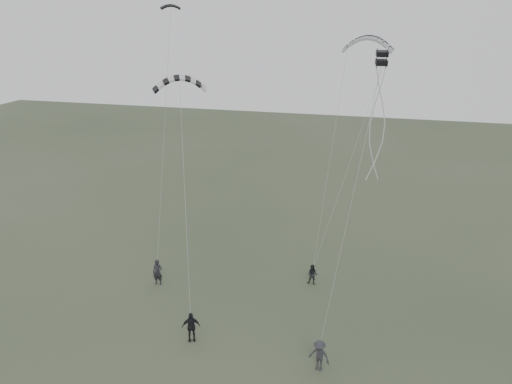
% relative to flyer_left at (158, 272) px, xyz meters
% --- Properties ---
extents(ground, '(140.00, 140.00, 0.00)m').
position_rel_flyer_left_xyz_m(ground, '(6.36, -4.68, -0.96)').
color(ground, '#33402B').
rests_on(ground, ground).
extents(flyer_left, '(0.74, 0.52, 1.92)m').
position_rel_flyer_left_xyz_m(flyer_left, '(0.00, 0.00, 0.00)').
color(flyer_left, black).
rests_on(flyer_left, ground).
extents(flyer_right, '(0.80, 0.66, 1.54)m').
position_rel_flyer_left_xyz_m(flyer_right, '(10.76, 2.75, -0.19)').
color(flyer_right, black).
rests_on(flyer_right, ground).
extents(flyer_center, '(1.18, 0.84, 1.86)m').
position_rel_flyer_left_xyz_m(flyer_center, '(4.71, -5.50, -0.03)').
color(flyer_center, black).
rests_on(flyer_center, ground).
extents(flyer_far, '(1.33, 0.98, 1.84)m').
position_rel_flyer_left_xyz_m(flyer_far, '(12.43, -6.20, -0.04)').
color(flyer_far, '#2A2A2F').
rests_on(flyer_far, ground).
extents(kite_dark_small, '(1.48, 1.17, 0.58)m').
position_rel_flyer_left_xyz_m(kite_dark_small, '(-0.62, 6.27, 17.95)').
color(kite_dark_small, black).
rests_on(kite_dark_small, flyer_left).
extents(kite_pale_large, '(3.63, 1.28, 1.59)m').
position_rel_flyer_left_xyz_m(kite_pale_large, '(13.22, 8.43, 15.79)').
color(kite_pale_large, '#97999C').
rests_on(kite_pale_large, flyer_right).
extents(kite_striped, '(3.54, 2.46, 1.45)m').
position_rel_flyer_left_xyz_m(kite_striped, '(1.94, 1.19, 13.60)').
color(kite_striped, black).
rests_on(kite_striped, flyer_center).
extents(kite_box, '(0.69, 0.76, 0.77)m').
position_rel_flyer_left_xyz_m(kite_box, '(14.36, -1.45, 15.31)').
color(kite_box, black).
rests_on(kite_box, flyer_far).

